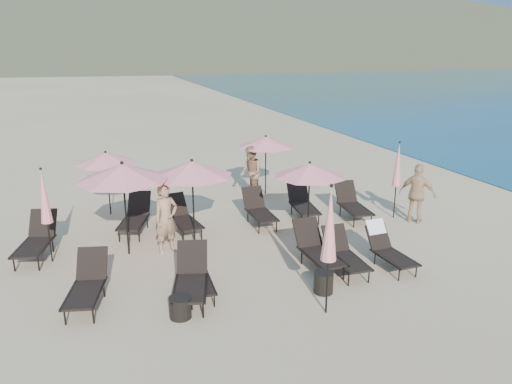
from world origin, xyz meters
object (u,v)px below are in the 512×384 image
object	(u,v)px
lounger_2	(197,272)
umbrella_open_0	(123,172)
lounger_11	(352,203)
umbrella_closed_2	(44,197)
umbrella_open_3	(106,158)
umbrella_closed_0	(330,225)
lounger_6	(37,239)
lounger_4	(344,254)
lounger_5	(387,247)
lounger_0	(87,284)
lounger_8	(182,217)
lounger_10	(302,203)
beachgoer_c	(417,194)
umbrella_open_4	(266,142)
lounger_1	(191,277)
lounger_7	(135,216)
umbrella_open_2	(310,170)
lounger_3	(317,249)
beachgoer_a	(166,219)
side_table_0	(180,307)
side_table_1	(323,283)
umbrella_closed_1	(398,165)
lounger_9	(259,209)
beachgoer_b	(251,173)
umbrella_open_1	(192,169)

from	to	relation	value
lounger_2	umbrella_open_0	size ratio (longest dim) A/B	0.63
lounger_11	umbrella_closed_2	bearing A→B (deg)	-170.59
umbrella_open_3	umbrella_closed_0	size ratio (longest dim) A/B	0.76
lounger_6	umbrella_open_0	distance (m)	2.82
lounger_4	lounger_5	xyz separation A→B (m)	(1.13, -0.09, 0.04)
lounger_0	lounger_8	bearing A→B (deg)	66.17
umbrella_open_0	lounger_10	bearing A→B (deg)	11.60
beachgoer_c	umbrella_open_4	bearing A→B (deg)	-2.61
lounger_1	lounger_7	distance (m)	4.43
lounger_7	umbrella_closed_0	world-z (taller)	umbrella_closed_0
lounger_4	umbrella_open_2	distance (m)	2.78
lounger_11	umbrella_closed_2	size ratio (longest dim) A/B	0.75
lounger_4	umbrella_open_0	size ratio (longest dim) A/B	0.67
lounger_3	lounger_7	bearing A→B (deg)	134.33
lounger_8	umbrella_closed_0	bearing A→B (deg)	-79.61
umbrella_closed_2	beachgoer_a	distance (m)	2.95
umbrella_open_4	umbrella_closed_2	bearing A→B (deg)	-152.55
umbrella_open_4	lounger_10	bearing A→B (deg)	-85.61
lounger_7	umbrella_closed_2	bearing A→B (deg)	-127.52
lounger_0	umbrella_closed_2	distance (m)	2.89
lounger_4	lounger_0	bearing A→B (deg)	179.19
beachgoer_c	side_table_0	bearing A→B (deg)	71.83
umbrella_open_3	side_table_1	distance (m)	8.12
lounger_4	umbrella_closed_1	size ratio (longest dim) A/B	0.68
lounger_1	side_table_0	bearing A→B (deg)	-102.27
lounger_7	umbrella_closed_1	distance (m)	7.92
umbrella_closed_0	lounger_11	bearing A→B (deg)	55.18
lounger_10	umbrella_closed_1	xyz separation A→B (m)	(2.66, -1.01, 1.21)
lounger_8	umbrella_open_0	xyz separation A→B (m)	(-1.62, -1.08, 1.72)
lounger_0	umbrella_open_2	size ratio (longest dim) A/B	0.84
lounger_9	umbrella_open_3	bearing A→B (deg)	151.24
umbrella_open_0	umbrella_open_4	xyz separation A→B (m)	(5.19, 3.81, -0.29)
lounger_4	lounger_11	bearing A→B (deg)	60.19
umbrella_closed_2	beachgoer_c	distance (m)	10.30
lounger_7	umbrella_closed_0	size ratio (longest dim) A/B	0.69
lounger_0	beachgoer_a	xyz separation A→B (m)	(2.02, 2.15, 0.45)
lounger_0	umbrella_open_2	distance (m)	6.44
lounger_10	side_table_1	distance (m)	4.91
lounger_3	lounger_1	bearing A→B (deg)	-171.68
lounger_3	beachgoer_b	bearing A→B (deg)	86.79
lounger_5	umbrella_open_1	world-z (taller)	umbrella_open_1
lounger_8	umbrella_open_4	size ratio (longest dim) A/B	0.83
side_table_1	beachgoer_a	bearing A→B (deg)	130.04
lounger_3	lounger_10	world-z (taller)	lounger_3
lounger_9	umbrella_closed_0	xyz separation A→B (m)	(-0.46, -5.28, 1.43)
umbrella_open_0	umbrella_closed_0	size ratio (longest dim) A/B	0.91
lounger_9	umbrella_open_2	size ratio (longest dim) A/B	0.79
lounger_7	lounger_10	world-z (taller)	lounger_7
lounger_0	umbrella_closed_0	xyz separation A→B (m)	(4.50, -1.97, 1.43)
lounger_4	lounger_3	bearing A→B (deg)	145.58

